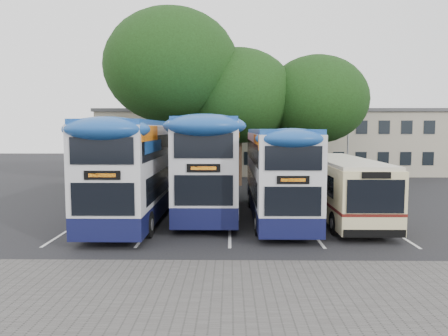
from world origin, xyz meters
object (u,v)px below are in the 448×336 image
Objects in this scene: bus_dd_left at (137,165)px; bus_dd_right at (277,170)px; tree_mid at (239,96)px; bus_dd_mid at (210,161)px; tree_left at (172,66)px; bus_single at (342,185)px; lamp_post at (349,120)px; tree_right at (316,100)px.

bus_dd_left is 6.84m from bus_dd_right.
tree_mid is 0.89× the size of bus_dd_mid.
tree_mid is at bearing 8.98° from tree_left.
bus_single is at bearing 2.50° from bus_dd_right.
tree_mid is at bearing -163.60° from lamp_post.
tree_mid is 0.92× the size of bus_dd_left.
bus_dd_mid is (-10.79, -13.10, -2.39)m from lamp_post.
lamp_post reaches higher than bus_single.
bus_dd_mid is at bearing -129.48° from lamp_post.
tree_right reaches higher than bus_dd_mid.
tree_left reaches higher than lamp_post.
bus_dd_left is (-5.19, -12.49, -4.23)m from tree_mid.
bus_dd_left is 1.09× the size of bus_dd_right.
bus_dd_left is 10.04m from bus_single.
bus_single is at bearing 1.35° from bus_dd_left.
bus_dd_right is (6.64, -11.60, -6.56)m from tree_left.
bus_single is (9.99, 0.24, -0.95)m from bus_dd_left.
tree_left is 1.34× the size of bus_single.
bus_dd_right is (-7.44, -15.06, -2.68)m from lamp_post.
bus_dd_mid is at bearing -99.33° from tree_mid.
tree_right is 13.44m from bus_single.
tree_right is at bearing 84.89° from bus_single.
bus_dd_right is at bearing -116.28° from lamp_post.
bus_dd_left is at bearing -131.19° from tree_right.
lamp_post is 0.91× the size of tree_right.
tree_mid is at bearing -178.03° from tree_right.
tree_right is 0.85× the size of bus_dd_mid.
bus_dd_right is 3.25m from bus_single.
bus_dd_left is at bearing -178.65° from bus_single.
bus_dd_left is (-14.27, -15.16, -2.47)m from lamp_post.
tree_right reaches higher than bus_dd_right.
tree_left is 13.31m from bus_dd_left.
tree_left is at bearing 108.84° from bus_dd_mid.
lamp_post is 0.87× the size of tree_mid.
tree_right reaches higher than bus_single.
bus_single is (9.80, -11.46, -7.31)m from tree_left.
tree_left reaches higher than bus_dd_left.
lamp_post is 4.28m from tree_right.
tree_right is 0.87× the size of bus_dd_left.
tree_mid is 1.06× the size of bus_single.
bus_single is at bearing -95.11° from tree_right.
tree_mid is 14.14m from bus_single.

